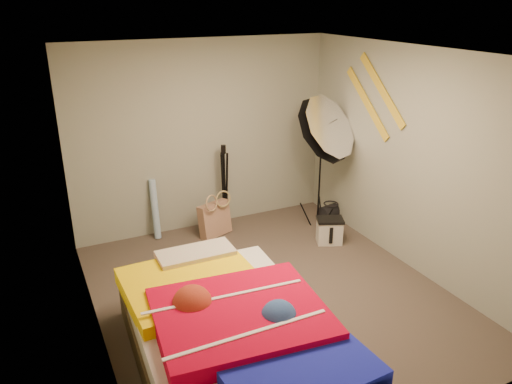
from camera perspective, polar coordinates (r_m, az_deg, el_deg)
floor at (r=5.44m, az=1.83°, el=-11.66°), size 4.00×4.00×0.00m
ceiling at (r=4.57m, az=2.21°, el=15.57°), size 4.00×4.00×0.00m
wall_back at (r=6.62m, az=-6.08°, el=6.30°), size 3.50×0.00×3.50m
wall_front at (r=3.40m, az=18.03°, el=-10.10°), size 3.50×0.00×3.50m
wall_left at (r=4.39m, az=-18.71°, el=-2.79°), size 0.00×4.00×4.00m
wall_right at (r=5.84m, az=17.42°, el=3.36°), size 0.00×4.00×4.00m
tote_bag at (r=6.61m, az=-4.75°, el=-3.13°), size 0.49×0.34×0.46m
wrapping_roll at (r=6.61m, az=-11.47°, el=-1.93°), size 0.10×0.23×0.79m
camera_case at (r=6.48m, az=8.39°, el=-4.50°), size 0.37×0.33×0.31m
duffel_bag at (r=7.18m, az=8.51°, el=-2.26°), size 0.39×0.29×0.21m
wall_stripe_upper at (r=6.10m, az=14.20°, el=11.24°), size 0.02×0.91×0.78m
wall_stripe_lower at (r=6.33m, az=12.60°, el=9.88°), size 0.02×0.91×0.78m
bed at (r=4.41m, az=-3.14°, el=-15.59°), size 1.60×2.38×0.63m
photo_umbrella at (r=6.40m, az=7.63°, el=6.93°), size 0.98×0.96×1.92m
camera_tripod at (r=6.70m, az=-3.66°, el=1.30°), size 0.08×0.08×1.16m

